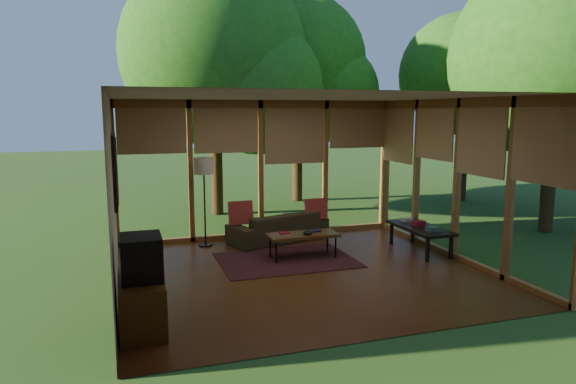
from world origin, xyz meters
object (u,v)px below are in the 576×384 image
object	(u,v)px
sofa	(278,227)
television	(141,257)
floor_lamp	(204,171)
media_cabinet	(142,304)
coffee_table	(303,236)
side_console	(420,229)

from	to	relation	value
sofa	television	bearing A→B (deg)	35.55
sofa	television	world-z (taller)	television
floor_lamp	media_cabinet	bearing A→B (deg)	-110.25
sofa	television	distance (m)	4.34
coffee_table	media_cabinet	bearing A→B (deg)	-141.78
sofa	coffee_table	distance (m)	1.24
sofa	media_cabinet	size ratio (longest dim) A/B	1.93
sofa	side_console	bearing A→B (deg)	129.49
sofa	media_cabinet	xyz separation A→B (m)	(-2.68, -3.39, 0.02)
media_cabinet	sofa	bearing A→B (deg)	51.71
television	floor_lamp	xyz separation A→B (m)	(1.26, 3.47, 0.56)
sofa	coffee_table	size ratio (longest dim) A/B	1.61
sofa	coffee_table	world-z (taller)	sofa
television	side_console	xyz separation A→B (m)	(4.85, 1.90, -0.44)
floor_lamp	side_console	xyz separation A→B (m)	(3.59, -1.57, -1.00)
media_cabinet	side_console	world-z (taller)	media_cabinet
television	floor_lamp	size ratio (longest dim) A/B	0.33
floor_lamp	side_console	distance (m)	4.04
floor_lamp	coffee_table	xyz separation A→B (m)	(1.46, -1.31, -1.01)
television	coffee_table	xyz separation A→B (m)	(2.72, 2.16, -0.46)
sofa	side_console	size ratio (longest dim) A/B	1.38
media_cabinet	side_console	xyz separation A→B (m)	(4.87, 1.90, 0.11)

